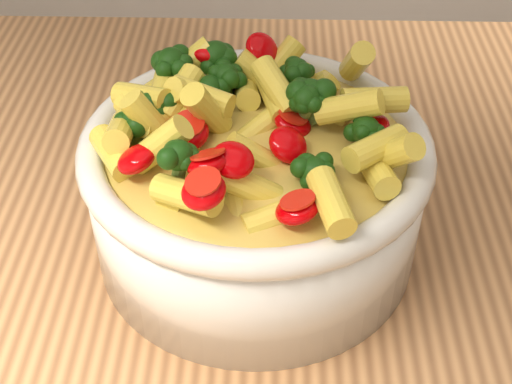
{
  "coord_description": "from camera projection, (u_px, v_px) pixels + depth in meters",
  "views": [
    {
      "loc": [
        -0.08,
        -0.38,
        1.3
      ],
      "look_at": [
        -0.09,
        0.02,
        0.95
      ],
      "focal_mm": 50.0,
      "sensor_mm": 36.0,
      "label": 1
    }
  ],
  "objects": [
    {
      "name": "table",
      "position": [
        365.0,
        348.0,
        0.61
      ],
      "size": [
        1.2,
        0.8,
        0.9
      ],
      "color": "tan",
      "rests_on": "ground"
    },
    {
      "name": "pasta_salad",
      "position": [
        256.0,
        116.0,
        0.48
      ],
      "size": [
        0.2,
        0.2,
        0.04
      ],
      "color": "#FFE250",
      "rests_on": "serving_bowl"
    },
    {
      "name": "serving_bowl",
      "position": [
        256.0,
        191.0,
        0.53
      ],
      "size": [
        0.25,
        0.25,
        0.11
      ],
      "color": "silver",
      "rests_on": "table"
    }
  ]
}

